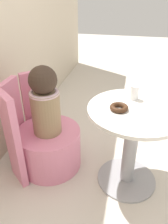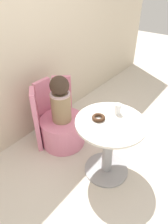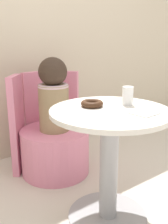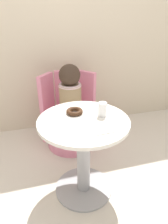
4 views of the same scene
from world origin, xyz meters
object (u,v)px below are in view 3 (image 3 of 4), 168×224
object	(u,v)px
tub_chair	(55,151)
child_figure	(53,95)
donut	(92,104)
cup	(128,96)
round_table	(109,150)

from	to	relation	value
tub_chair	child_figure	distance (m)	0.44
donut	cup	distance (m)	0.21
round_table	tub_chair	xyz separation A→B (m)	(0.04, 0.66, -0.25)
round_table	cup	world-z (taller)	cup
tub_chair	cup	xyz separation A→B (m)	(0.10, -0.65, 0.54)
round_table	cup	bearing A→B (deg)	6.71
cup	round_table	bearing A→B (deg)	-173.29
round_table	child_figure	world-z (taller)	child_figure
donut	cup	xyz separation A→B (m)	(0.18, -0.09, 0.04)
child_figure	cup	distance (m)	0.66
round_table	child_figure	bearing A→B (deg)	86.14
round_table	child_figure	xyz separation A→B (m)	(0.04, 0.66, 0.19)
tub_chair	donut	world-z (taller)	donut
round_table	donut	world-z (taller)	donut
tub_chair	round_table	bearing A→B (deg)	-93.86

